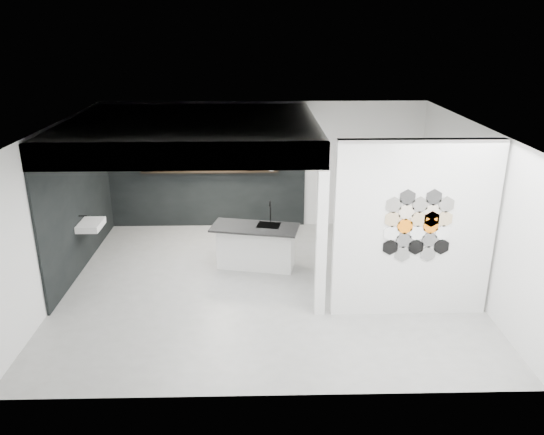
{
  "coord_description": "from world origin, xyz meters",
  "views": [
    {
      "loc": [
        -0.11,
        -8.42,
        4.34
      ],
      "look_at": [
        0.1,
        0.3,
        1.15
      ],
      "focal_mm": 35.0,
      "sensor_mm": 36.0,
      "label": 1
    }
  ],
  "objects_px": {
    "glass_vase": "(271,167)",
    "wall_basin": "(91,225)",
    "kettle": "(250,167)",
    "glass_bowl": "(271,168)",
    "bottle_dark": "(186,167)",
    "utensil_cup": "(162,169)",
    "partition_panel": "(414,230)",
    "kitchen_island": "(256,246)",
    "stockpot": "(148,167)"
  },
  "relations": [
    {
      "from": "kettle",
      "to": "partition_panel",
      "type": "bearing_deg",
      "value": -39.03
    },
    {
      "from": "partition_panel",
      "to": "bottle_dark",
      "type": "relative_size",
      "value": 16.5
    },
    {
      "from": "kettle",
      "to": "utensil_cup",
      "type": "bearing_deg",
      "value": -162.48
    },
    {
      "from": "glass_vase",
      "to": "utensil_cup",
      "type": "relative_size",
      "value": 1.55
    },
    {
      "from": "bottle_dark",
      "to": "kettle",
      "type": "bearing_deg",
      "value": 0.0
    },
    {
      "from": "wall_basin",
      "to": "kitchen_island",
      "type": "xyz_separation_m",
      "value": [
        3.05,
        -0.07,
        -0.42
      ]
    },
    {
      "from": "wall_basin",
      "to": "kettle",
      "type": "height_order",
      "value": "kettle"
    },
    {
      "from": "partition_panel",
      "to": "kitchen_island",
      "type": "bearing_deg",
      "value": 144.34
    },
    {
      "from": "kettle",
      "to": "bottle_dark",
      "type": "height_order",
      "value": "bottle_dark"
    },
    {
      "from": "stockpot",
      "to": "glass_bowl",
      "type": "distance_m",
      "value": 2.7
    },
    {
      "from": "glass_vase",
      "to": "utensil_cup",
      "type": "distance_m",
      "value": 2.4
    },
    {
      "from": "wall_basin",
      "to": "stockpot",
      "type": "bearing_deg",
      "value": 71.52
    },
    {
      "from": "wall_basin",
      "to": "bottle_dark",
      "type": "bearing_deg",
      "value": 53.7
    },
    {
      "from": "kettle",
      "to": "glass_bowl",
      "type": "relative_size",
      "value": 1.05
    },
    {
      "from": "kitchen_island",
      "to": "stockpot",
      "type": "relative_size",
      "value": 8.61
    },
    {
      "from": "glass_vase",
      "to": "wall_basin",
      "type": "bearing_deg",
      "value": -148.65
    },
    {
      "from": "kettle",
      "to": "utensil_cup",
      "type": "distance_m",
      "value": 1.92
    },
    {
      "from": "glass_bowl",
      "to": "bottle_dark",
      "type": "relative_size",
      "value": 0.86
    },
    {
      "from": "partition_panel",
      "to": "glass_bowl",
      "type": "relative_size",
      "value": 19.12
    },
    {
      "from": "kettle",
      "to": "utensil_cup",
      "type": "height_order",
      "value": "kettle"
    },
    {
      "from": "wall_basin",
      "to": "glass_vase",
      "type": "relative_size",
      "value": 4.19
    },
    {
      "from": "partition_panel",
      "to": "bottle_dark",
      "type": "height_order",
      "value": "partition_panel"
    },
    {
      "from": "glass_bowl",
      "to": "utensil_cup",
      "type": "bearing_deg",
      "value": 180.0
    },
    {
      "from": "wall_basin",
      "to": "kettle",
      "type": "xyz_separation_m",
      "value": [
        2.91,
        2.07,
        0.54
      ]
    },
    {
      "from": "partition_panel",
      "to": "bottle_dark",
      "type": "bearing_deg",
      "value": 135.61
    },
    {
      "from": "glass_vase",
      "to": "glass_bowl",
      "type": "bearing_deg",
      "value": 0.0
    },
    {
      "from": "glass_vase",
      "to": "bottle_dark",
      "type": "height_order",
      "value": "bottle_dark"
    },
    {
      "from": "partition_panel",
      "to": "utensil_cup",
      "type": "height_order",
      "value": "partition_panel"
    },
    {
      "from": "wall_basin",
      "to": "stockpot",
      "type": "distance_m",
      "value": 2.25
    },
    {
      "from": "kettle",
      "to": "glass_vase",
      "type": "height_order",
      "value": "glass_vase"
    },
    {
      "from": "stockpot",
      "to": "wall_basin",
      "type": "bearing_deg",
      "value": -108.48
    },
    {
      "from": "utensil_cup",
      "to": "partition_panel",
      "type": "bearing_deg",
      "value": -40.82
    },
    {
      "from": "bottle_dark",
      "to": "utensil_cup",
      "type": "height_order",
      "value": "bottle_dark"
    },
    {
      "from": "stockpot",
      "to": "glass_vase",
      "type": "bearing_deg",
      "value": 0.0
    },
    {
      "from": "wall_basin",
      "to": "utensil_cup",
      "type": "bearing_deg",
      "value": 64.36
    },
    {
      "from": "partition_panel",
      "to": "glass_bowl",
      "type": "distance_m",
      "value": 4.39
    },
    {
      "from": "stockpot",
      "to": "bottle_dark",
      "type": "xyz_separation_m",
      "value": [
        0.83,
        0.0,
        0.0
      ]
    },
    {
      "from": "kettle",
      "to": "bottle_dark",
      "type": "bearing_deg",
      "value": -162.48
    },
    {
      "from": "partition_panel",
      "to": "wall_basin",
      "type": "height_order",
      "value": "partition_panel"
    },
    {
      "from": "kettle",
      "to": "glass_bowl",
      "type": "bearing_deg",
      "value": 17.52
    },
    {
      "from": "glass_vase",
      "to": "bottle_dark",
      "type": "relative_size",
      "value": 0.84
    },
    {
      "from": "glass_bowl",
      "to": "utensil_cup",
      "type": "xyz_separation_m",
      "value": [
        -2.4,
        0.0,
        -0.01
      ]
    },
    {
      "from": "kitchen_island",
      "to": "glass_vase",
      "type": "distance_m",
      "value": 2.36
    },
    {
      "from": "bottle_dark",
      "to": "wall_basin",
      "type": "bearing_deg",
      "value": -126.3
    },
    {
      "from": "stockpot",
      "to": "utensil_cup",
      "type": "relative_size",
      "value": 2.13
    },
    {
      "from": "kitchen_island",
      "to": "bottle_dark",
      "type": "distance_m",
      "value": 2.8
    },
    {
      "from": "kitchen_island",
      "to": "bottle_dark",
      "type": "relative_size",
      "value": 10.02
    },
    {
      "from": "stockpot",
      "to": "glass_bowl",
      "type": "xyz_separation_m",
      "value": [
        2.7,
        0.0,
        -0.03
      ]
    },
    {
      "from": "wall_basin",
      "to": "kettle",
      "type": "bearing_deg",
      "value": 35.35
    },
    {
      "from": "glass_bowl",
      "to": "bottle_dark",
      "type": "bearing_deg",
      "value": 180.0
    }
  ]
}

